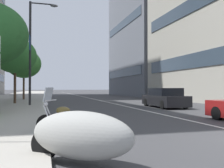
# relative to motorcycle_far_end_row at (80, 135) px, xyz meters

# --- Properties ---
(sidewalk_right_plaza) EXTENTS (160.00, 8.05, 0.15)m
(sidewalk_right_plaza) POSITION_rel_motorcycle_far_end_row_xyz_m (30.39, 4.56, -0.48)
(sidewalk_right_plaza) COLOR #A39E93
(sidewalk_right_plaza) RESTS_ON ground
(lane_centre_stripe) EXTENTS (110.00, 0.16, 0.01)m
(lane_centre_stripe) POSITION_rel_motorcycle_far_end_row_xyz_m (35.39, -5.64, -0.55)
(lane_centre_stripe) COLOR silver
(lane_centre_stripe) RESTS_ON ground
(motorcycle_far_end_row) EXTENTS (1.99, 2.19, 1.03)m
(motorcycle_far_end_row) POSITION_rel_motorcycle_far_end_row_xyz_m (0.00, 0.00, 0.00)
(motorcycle_far_end_row) COLOR #9E9E99
(motorcycle_far_end_row) RESTS_ON ground
(motorcycle_nearest_camera) EXTENTS (1.21, 1.88, 1.49)m
(motorcycle_nearest_camera) POSITION_rel_motorcycle_far_end_row_xyz_m (2.77, -0.00, -0.11)
(motorcycle_nearest_camera) COLOR black
(motorcycle_nearest_camera) RESTS_ON ground
(car_approaching_light) EXTENTS (4.65, 2.02, 1.46)m
(car_approaching_light) POSITION_rel_motorcycle_far_end_row_xyz_m (12.18, -8.11, 0.13)
(car_approaching_light) COLOR black
(car_approaching_light) RESTS_ON ground
(street_lamp_with_banners) EXTENTS (1.26, 2.19, 8.06)m
(street_lamp_with_banners) POSITION_rel_motorcycle_far_end_row_xyz_m (15.37, 1.43, 4.44)
(street_lamp_with_banners) COLOR #232326
(street_lamp_with_banners) RESTS_ON sidewalk_right_plaza
(street_tree_near_plaza_corner) EXTENTS (3.64, 3.64, 5.69)m
(street_tree_near_plaza_corner) POSITION_rel_motorcycle_far_end_row_xyz_m (18.18, 3.12, 3.73)
(street_tree_near_plaza_corner) COLOR #473323
(street_tree_near_plaza_corner) RESTS_ON sidewalk_right_plaza
(street_tree_mid_sidewalk) EXTENTS (3.93, 3.93, 5.81)m
(street_tree_mid_sidewalk) POSITION_rel_motorcycle_far_end_row_xyz_m (25.52, 2.96, 3.73)
(street_tree_mid_sidewalk) COLOR #473323
(street_tree_mid_sidewalk) RESTS_ON sidewalk_right_plaza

